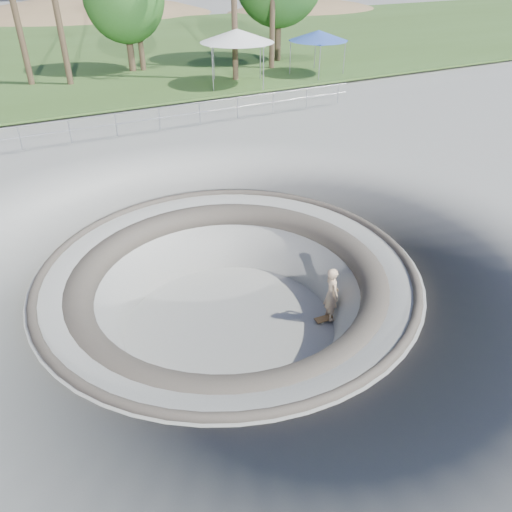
% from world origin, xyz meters
% --- Properties ---
extents(ground, '(180.00, 180.00, 0.00)m').
position_xyz_m(ground, '(0.00, 0.00, 0.00)').
color(ground, gray).
rests_on(ground, ground).
extents(skate_bowl, '(14.00, 14.00, 4.10)m').
position_xyz_m(skate_bowl, '(0.00, 0.00, -1.83)').
color(skate_bowl, gray).
rests_on(skate_bowl, ground).
extents(grass_strip, '(180.00, 36.00, 0.12)m').
position_xyz_m(grass_strip, '(0.00, 34.00, 0.22)').
color(grass_strip, '#365221').
rests_on(grass_strip, ground).
extents(distant_hills, '(103.20, 45.00, 28.60)m').
position_xyz_m(distant_hills, '(3.78, 57.17, -7.02)').
color(distant_hills, brown).
rests_on(distant_hills, ground).
extents(safety_railing, '(25.00, 0.06, 1.03)m').
position_xyz_m(safety_railing, '(0.00, 12.00, 0.69)').
color(safety_railing, '#909298').
rests_on(safety_railing, ground).
extents(skateboard, '(0.92, 0.31, 0.09)m').
position_xyz_m(skateboard, '(2.70, -1.14, -1.83)').
color(skateboard, olive).
rests_on(skateboard, ground).
extents(skater, '(0.51, 0.68, 1.69)m').
position_xyz_m(skater, '(2.70, -1.14, -0.96)').
color(skater, tan).
rests_on(skater, skateboard).
extents(canopy_white, '(5.63, 5.63, 3.11)m').
position_xyz_m(canopy_white, '(8.86, 18.00, 3.01)').
color(canopy_white, '#909298').
rests_on(canopy_white, ground).
extents(canopy_blue, '(5.04, 5.04, 2.66)m').
position_xyz_m(canopy_blue, '(14.71, 18.26, 2.60)').
color(canopy_blue, '#909298').
rests_on(canopy_blue, ground).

